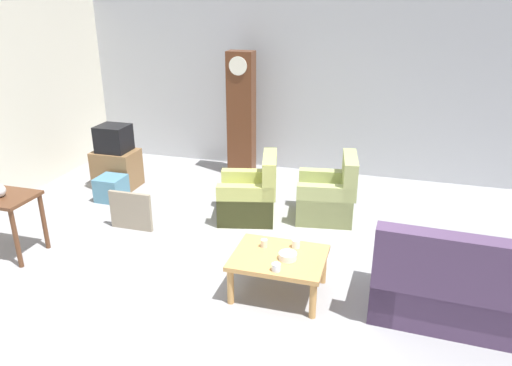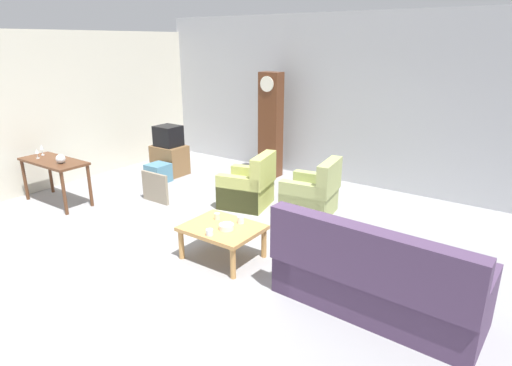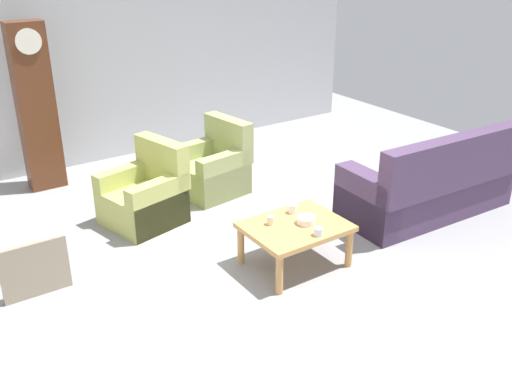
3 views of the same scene
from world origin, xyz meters
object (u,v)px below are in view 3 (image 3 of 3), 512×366
at_px(coffee_table_wood, 295,230).
at_px(bowl_white_stacked, 306,220).
at_px(couch_floral, 431,185).
at_px(cup_white_porcelain, 293,209).
at_px(cup_cream_tall, 271,220).
at_px(armchair_olive_near, 146,197).
at_px(armchair_olive_far, 213,169).
at_px(grandfather_clock, 36,108).
at_px(cup_blue_rimmed, 318,232).
at_px(framed_picture_leaning, 35,269).

relative_size(coffee_table_wood, bowl_white_stacked, 5.17).
relative_size(couch_floral, cup_white_porcelain, 23.50).
relative_size(cup_cream_tall, bowl_white_stacked, 0.47).
bearing_deg(armchair_olive_near, armchair_olive_far, 16.14).
bearing_deg(couch_floral, bowl_white_stacked, -178.05).
bearing_deg(cup_white_porcelain, grandfather_clock, 117.28).
bearing_deg(grandfather_clock, couch_floral, -43.68).
bearing_deg(cup_cream_tall, coffee_table_wood, -34.32).
height_order(cup_cream_tall, bowl_white_stacked, cup_cream_tall).
relative_size(grandfather_clock, cup_white_porcelain, 23.22).
height_order(cup_blue_rimmed, cup_cream_tall, cup_cream_tall).
xyz_separation_m(armchair_olive_near, cup_cream_tall, (0.63, -1.56, 0.18)).
relative_size(couch_floral, bowl_white_stacked, 11.50).
bearing_deg(coffee_table_wood, armchair_olive_near, 116.05).
bearing_deg(armchair_olive_far, cup_cream_tall, -102.81).
distance_m(coffee_table_wood, cup_blue_rimmed, 0.31).
bearing_deg(couch_floral, cup_blue_rimmed, -170.86).
bearing_deg(grandfather_clock, coffee_table_wood, -66.11).
distance_m(grandfather_clock, cup_blue_rimmed, 4.01).
bearing_deg(framed_picture_leaning, cup_cream_tall, -20.16).
relative_size(couch_floral, cup_cream_tall, 24.61).
xyz_separation_m(coffee_table_wood, grandfather_clock, (-1.49, 3.37, 0.68)).
bearing_deg(couch_floral, armchair_olive_near, 149.54).
bearing_deg(cup_cream_tall, armchair_olive_near, 112.02).
bearing_deg(armchair_olive_far, framed_picture_leaning, -155.92).
bearing_deg(cup_white_porcelain, cup_cream_tall, -165.89).
xyz_separation_m(armchair_olive_far, grandfather_clock, (-1.72, 1.37, 0.76)).
xyz_separation_m(armchair_olive_far, bowl_white_stacked, (-0.12, -2.04, 0.17)).
bearing_deg(bowl_white_stacked, couch_floral, 1.95).
height_order(couch_floral, grandfather_clock, grandfather_clock).
height_order(armchair_olive_near, grandfather_clock, grandfather_clock).
distance_m(grandfather_clock, cup_white_porcelain, 3.59).
xyz_separation_m(framed_picture_leaning, cup_white_porcelain, (2.39, -0.67, 0.23)).
distance_m(armchair_olive_far, bowl_white_stacked, 2.05).
relative_size(coffee_table_wood, cup_blue_rimmed, 11.00).
relative_size(armchair_olive_near, armchair_olive_far, 1.03).
height_order(coffee_table_wood, grandfather_clock, grandfather_clock).
distance_m(armchair_olive_near, bowl_white_stacked, 1.98).
xyz_separation_m(grandfather_clock, bowl_white_stacked, (1.59, -3.41, -0.58)).
height_order(armchair_olive_far, bowl_white_stacked, armchair_olive_far).
bearing_deg(coffee_table_wood, cup_white_porcelain, 58.71).
xyz_separation_m(coffee_table_wood, framed_picture_leaning, (-2.25, 0.89, -0.12)).
xyz_separation_m(armchair_olive_near, cup_blue_rimmed, (0.87, -1.99, 0.18)).
height_order(armchair_olive_far, cup_blue_rimmed, armchair_olive_far).
relative_size(coffee_table_wood, cup_white_porcelain, 10.57).
bearing_deg(couch_floral, cup_white_porcelain, 174.12).
xyz_separation_m(cup_white_porcelain, bowl_white_stacked, (-0.03, -0.26, -0.01)).
bearing_deg(cup_blue_rimmed, coffee_table_wood, 98.38).
xyz_separation_m(cup_white_porcelain, cup_cream_tall, (-0.33, -0.08, -0.00)).
bearing_deg(grandfather_clock, framed_picture_leaning, -107.12).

